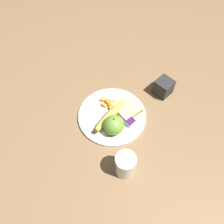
# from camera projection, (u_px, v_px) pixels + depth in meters

# --- Properties ---
(ground_plane) EXTENTS (3.00, 3.00, 0.00)m
(ground_plane) POSITION_uv_depth(u_px,v_px,m) (112.00, 116.00, 0.90)
(ground_plane) COLOR olive
(plate) EXTENTS (0.28, 0.28, 0.01)m
(plate) POSITION_uv_depth(u_px,v_px,m) (112.00, 115.00, 0.89)
(plate) COLOR silver
(plate) RESTS_ON ground_plane
(juice_glass) EXTENTS (0.07, 0.07, 0.11)m
(juice_glass) POSITION_uv_depth(u_px,v_px,m) (125.00, 165.00, 0.74)
(juice_glass) COLOR silver
(juice_glass) RESTS_ON ground_plane
(apple) EXTENTS (0.08, 0.08, 0.09)m
(apple) POSITION_uv_depth(u_px,v_px,m) (114.00, 125.00, 0.82)
(apple) COLOR #72B23D
(apple) RESTS_ON plate
(banana) EXTENTS (0.06, 0.19, 0.04)m
(banana) POSITION_uv_depth(u_px,v_px,m) (110.00, 116.00, 0.87)
(banana) COLOR #E0CC4C
(banana) RESTS_ON plate
(bread_slice) EXTENTS (0.11, 0.10, 0.02)m
(bread_slice) POSITION_uv_depth(u_px,v_px,m) (127.00, 108.00, 0.90)
(bread_slice) COLOR #AB8751
(bread_slice) RESTS_ON plate
(fork) EXTENTS (0.19, 0.10, 0.00)m
(fork) POSITION_uv_depth(u_px,v_px,m) (112.00, 115.00, 0.89)
(fork) COLOR silver
(fork) RESTS_ON plate
(jam_packet) EXTENTS (0.04, 0.04, 0.02)m
(jam_packet) POSITION_uv_depth(u_px,v_px,m) (129.00, 121.00, 0.86)
(jam_packet) COLOR silver
(jam_packet) RESTS_ON plate
(orange_segment_0) EXTENTS (0.03, 0.04, 0.02)m
(orange_segment_0) POSITION_uv_depth(u_px,v_px,m) (111.00, 103.00, 0.91)
(orange_segment_0) COLOR #F9A32D
(orange_segment_0) RESTS_ON plate
(orange_segment_1) EXTENTS (0.03, 0.03, 0.02)m
(orange_segment_1) POSITION_uv_depth(u_px,v_px,m) (119.00, 106.00, 0.91)
(orange_segment_1) COLOR #F9A32D
(orange_segment_1) RESTS_ON plate
(orange_segment_2) EXTENTS (0.04, 0.03, 0.02)m
(orange_segment_2) POSITION_uv_depth(u_px,v_px,m) (109.00, 102.00, 0.91)
(orange_segment_2) COLOR #F9A32D
(orange_segment_2) RESTS_ON plate
(orange_segment_3) EXTENTS (0.03, 0.04, 0.02)m
(orange_segment_3) POSITION_uv_depth(u_px,v_px,m) (111.00, 106.00, 0.90)
(orange_segment_3) COLOR #F9A32D
(orange_segment_3) RESTS_ON plate
(orange_segment_4) EXTENTS (0.04, 0.03, 0.02)m
(orange_segment_4) POSITION_uv_depth(u_px,v_px,m) (119.00, 103.00, 0.91)
(orange_segment_4) COLOR #F9A32D
(orange_segment_4) RESTS_ON plate
(orange_segment_5) EXTENTS (0.02, 0.04, 0.02)m
(orange_segment_5) POSITION_uv_depth(u_px,v_px,m) (122.00, 104.00, 0.91)
(orange_segment_5) COLOR #F9A32D
(orange_segment_5) RESTS_ON plate
(orange_segment_6) EXTENTS (0.03, 0.03, 0.02)m
(orange_segment_6) POSITION_uv_depth(u_px,v_px,m) (103.00, 99.00, 0.92)
(orange_segment_6) COLOR #F9A32D
(orange_segment_6) RESTS_ON plate
(orange_segment_7) EXTENTS (0.03, 0.04, 0.02)m
(orange_segment_7) POSITION_uv_depth(u_px,v_px,m) (115.00, 107.00, 0.90)
(orange_segment_7) COLOR #F9A32D
(orange_segment_7) RESTS_ON plate
(orange_segment_8) EXTENTS (0.03, 0.02, 0.02)m
(orange_segment_8) POSITION_uv_depth(u_px,v_px,m) (104.00, 105.00, 0.91)
(orange_segment_8) COLOR #F9A32D
(orange_segment_8) RESTS_ON plate
(condiment_caddy) EXTENTS (0.07, 0.07, 0.07)m
(condiment_caddy) POSITION_uv_depth(u_px,v_px,m) (163.00, 87.00, 0.94)
(condiment_caddy) COLOR #2D2D2D
(condiment_caddy) RESTS_ON ground_plane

